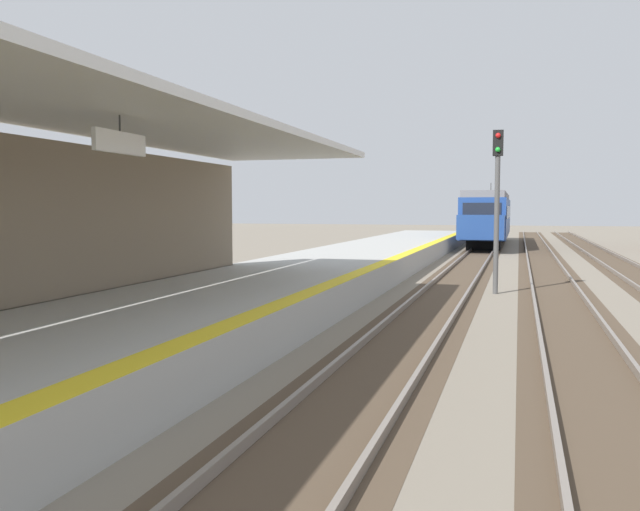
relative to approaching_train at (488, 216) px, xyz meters
The scene contains 5 objects.
station_platform 36.01m from the approaching_train, 97.03° to the right, with size 5.00×80.00×0.91m.
track_pair_nearest_platform 31.77m from the approaching_train, 90.01° to the right, with size 2.34×120.00×0.16m.
track_pair_middle 31.95m from the approaching_train, 83.89° to the right, with size 2.34×120.00×0.16m.
approaching_train is the anchor object (origin of this frame).
rail_signal_post 28.58m from the approaching_train, 86.94° to the right, with size 0.32×0.34×5.20m.
Camera 1 is at (4.12, 1.71, 2.74)m, focal length 36.53 mm.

